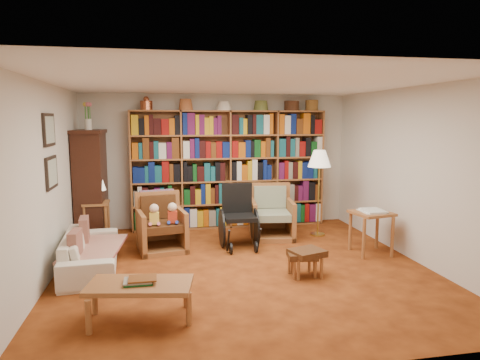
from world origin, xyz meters
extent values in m
plane|color=#924316|center=(0.00, 0.00, 0.00)|extent=(5.00, 5.00, 0.00)
plane|color=white|center=(0.00, 0.00, 2.50)|extent=(5.00, 5.00, 0.00)
plane|color=silver|center=(0.00, 2.50, 1.25)|extent=(5.00, 0.00, 5.00)
plane|color=silver|center=(0.00, -2.50, 1.25)|extent=(5.00, 0.00, 5.00)
plane|color=silver|center=(-2.50, 0.00, 1.25)|extent=(0.00, 5.00, 5.00)
plane|color=silver|center=(2.50, 0.00, 1.25)|extent=(0.00, 5.00, 5.00)
cube|color=#96602E|center=(0.20, 2.34, 1.10)|extent=(3.60, 0.30, 2.20)
cube|color=#34140E|center=(-2.25, 2.00, 0.90)|extent=(0.45, 0.90, 1.80)
cube|color=#34140E|center=(-2.25, 2.00, 1.83)|extent=(0.50, 0.95, 0.06)
cylinder|color=white|center=(-2.25, 2.00, 1.95)|extent=(0.12, 0.12, 0.18)
cube|color=black|center=(-2.48, 0.30, 1.90)|extent=(0.03, 0.52, 0.42)
cube|color=gray|center=(-2.46, 0.30, 1.90)|extent=(0.01, 0.44, 0.34)
cube|color=black|center=(-2.48, 0.30, 1.35)|extent=(0.03, 0.52, 0.42)
cube|color=gray|center=(-2.46, 0.30, 1.35)|extent=(0.01, 0.44, 0.34)
imported|color=beige|center=(-2.05, 0.35, 0.25)|extent=(1.76, 0.78, 0.50)
cube|color=beige|center=(-2.00, 0.35, 0.30)|extent=(0.80, 1.33, 0.04)
cube|color=maroon|center=(-2.18, 0.70, 0.45)|extent=(0.15, 0.38, 0.37)
cube|color=maroon|center=(-2.18, 0.00, 0.45)|extent=(0.13, 0.36, 0.36)
cube|color=#96602E|center=(-2.15, 1.73, 0.66)|extent=(0.41, 0.41, 0.04)
cylinder|color=#96602E|center=(-2.32, 1.57, 0.32)|extent=(0.05, 0.05, 0.64)
cylinder|color=#96602E|center=(-1.98, 1.57, 0.32)|extent=(0.05, 0.05, 0.64)
cylinder|color=#96602E|center=(-2.32, 1.90, 0.32)|extent=(0.05, 0.05, 0.64)
cylinder|color=#96602E|center=(-1.98, 1.90, 0.32)|extent=(0.05, 0.05, 0.64)
cylinder|color=gold|center=(-2.15, 1.73, 0.77)|extent=(0.11, 0.11, 0.19)
cone|color=white|center=(-2.15, 1.73, 1.01)|extent=(0.34, 0.34, 0.27)
cube|color=#96602E|center=(-1.09, 1.04, 0.04)|extent=(0.82, 0.85, 0.08)
cube|color=#96602E|center=(-1.41, 1.04, 0.31)|extent=(0.19, 0.74, 0.63)
cube|color=#96602E|center=(-0.77, 1.04, 0.31)|extent=(0.19, 0.74, 0.63)
cube|color=#96602E|center=(-1.09, 1.37, 0.44)|extent=(0.71, 0.20, 0.88)
cube|color=#482513|center=(-1.09, 1.01, 0.39)|extent=(0.65, 0.70, 0.12)
cube|color=#482513|center=(-1.09, 1.30, 0.65)|extent=(0.56, 0.19, 0.37)
cube|color=#B12F55|center=(-1.09, 1.40, 0.71)|extent=(0.55, 0.15, 0.39)
cube|color=#96602E|center=(0.78, 1.42, 0.04)|extent=(0.82, 0.85, 0.08)
cube|color=#96602E|center=(0.45, 1.42, 0.32)|extent=(0.17, 0.76, 0.65)
cube|color=#96602E|center=(1.11, 1.42, 0.32)|extent=(0.17, 0.76, 0.65)
cube|color=#96602E|center=(0.78, 1.76, 0.46)|extent=(0.74, 0.17, 0.91)
cube|color=gray|center=(0.78, 1.39, 0.41)|extent=(0.64, 0.71, 0.12)
cube|color=gray|center=(0.78, 1.69, 0.67)|extent=(0.58, 0.17, 0.39)
cube|color=black|center=(0.13, 0.95, 0.49)|extent=(0.50, 0.50, 0.07)
cube|color=black|center=(0.13, 1.19, 0.76)|extent=(0.49, 0.06, 0.49)
cylinder|color=black|center=(-0.14, 1.06, 0.30)|extent=(0.03, 0.61, 0.61)
cylinder|color=black|center=(0.40, 1.06, 0.30)|extent=(0.03, 0.61, 0.61)
cylinder|color=black|center=(-0.07, 0.64, 0.09)|extent=(0.03, 0.17, 0.17)
cylinder|color=black|center=(0.33, 0.64, 0.09)|extent=(0.03, 0.17, 0.17)
cylinder|color=gold|center=(1.62, 1.42, 0.01)|extent=(0.25, 0.25, 0.03)
cylinder|color=gold|center=(1.62, 1.42, 0.64)|extent=(0.03, 0.03, 1.27)
cone|color=white|center=(1.62, 1.42, 1.36)|extent=(0.40, 0.40, 0.29)
cube|color=#96602E|center=(2.03, 0.27, 0.63)|extent=(0.62, 0.62, 0.04)
cylinder|color=#96602E|center=(1.80, 0.05, 0.31)|extent=(0.05, 0.05, 0.61)
cylinder|color=#96602E|center=(2.26, 0.05, 0.31)|extent=(0.05, 0.05, 0.61)
cylinder|color=#96602E|center=(1.80, 0.50, 0.31)|extent=(0.05, 0.05, 0.61)
cylinder|color=#96602E|center=(2.26, 0.50, 0.31)|extent=(0.05, 0.05, 0.61)
cube|color=silver|center=(2.03, 0.27, 0.67)|extent=(0.37, 0.43, 0.03)
cube|color=#482513|center=(0.76, -0.45, 0.31)|extent=(0.50, 0.46, 0.08)
cylinder|color=#96602E|center=(0.60, -0.57, 0.13)|extent=(0.04, 0.04, 0.27)
cylinder|color=#96602E|center=(0.91, -0.57, 0.13)|extent=(0.04, 0.04, 0.27)
cylinder|color=#96602E|center=(0.60, -0.32, 0.13)|extent=(0.04, 0.04, 0.27)
cylinder|color=#96602E|center=(0.91, -0.32, 0.13)|extent=(0.04, 0.04, 0.27)
cube|color=#482513|center=(0.69, -0.44, 0.28)|extent=(0.42, 0.37, 0.08)
cylinder|color=#96602E|center=(0.55, -0.55, 0.12)|extent=(0.04, 0.04, 0.24)
cylinder|color=#96602E|center=(0.83, -0.55, 0.12)|extent=(0.04, 0.04, 0.24)
cylinder|color=#96602E|center=(0.55, -0.33, 0.12)|extent=(0.04, 0.04, 0.24)
cylinder|color=#96602E|center=(0.83, -0.33, 0.12)|extent=(0.04, 0.04, 0.24)
cube|color=#96602E|center=(-1.33, -1.31, 0.37)|extent=(1.12, 0.70, 0.05)
cylinder|color=#96602E|center=(-1.81, -1.52, 0.17)|extent=(0.06, 0.06, 0.34)
cylinder|color=#96602E|center=(-0.86, -1.52, 0.17)|extent=(0.06, 0.06, 0.34)
cylinder|color=#96602E|center=(-1.81, -1.09, 0.17)|extent=(0.06, 0.06, 0.34)
cylinder|color=#96602E|center=(-0.86, -1.09, 0.17)|extent=(0.06, 0.06, 0.34)
cube|color=brown|center=(-1.33, -1.31, 0.42)|extent=(0.31, 0.27, 0.05)
camera|label=1|loc=(-1.11, -5.55, 2.03)|focal=32.00mm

